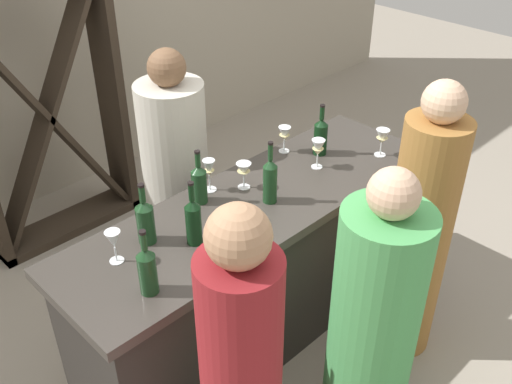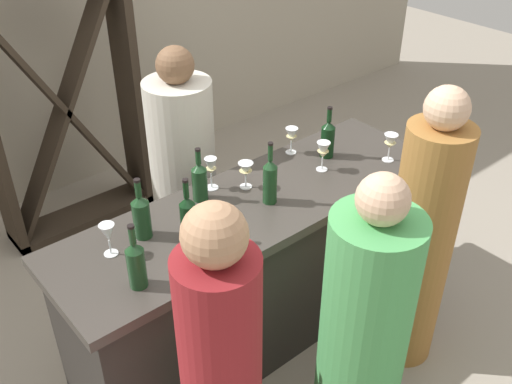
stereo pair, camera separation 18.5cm
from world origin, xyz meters
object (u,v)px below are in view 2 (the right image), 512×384
at_px(wine_glass_near_right, 108,234).
at_px(person_server_behind, 184,183).
at_px(wine_bottle_rightmost_olive_green, 270,180).
at_px(wine_glass_far_center, 211,168).
at_px(wine_glass_far_left, 246,170).
at_px(wine_bottle_center_dark_green, 188,217).
at_px(wine_glass_near_left, 390,143).
at_px(wine_bottle_second_left_olive_green, 141,215).
at_px(wine_glass_far_right, 292,136).
at_px(person_left_guest, 222,383).
at_px(person_center_guest, 420,244).
at_px(wine_bottle_second_right_olive_green, 200,181).
at_px(person_right_guest, 364,332).
at_px(wine_rack, 63,109).
at_px(wine_glass_near_center, 323,151).
at_px(wine_bottle_far_right_dark_green, 328,138).
at_px(wine_bottle_leftmost_olive_green, 136,263).

height_order(wine_glass_near_right, person_server_behind, person_server_behind).
xyz_separation_m(wine_bottle_rightmost_olive_green, wine_glass_far_center, (-0.14, 0.28, -0.01)).
bearing_deg(wine_glass_far_left, wine_glass_far_center, 143.19).
distance_m(wine_bottle_center_dark_green, wine_glass_near_left, 1.22).
bearing_deg(wine_bottle_second_left_olive_green, wine_glass_far_right, 7.40).
relative_size(person_left_guest, person_center_guest, 0.98).
height_order(wine_bottle_second_right_olive_green, wine_glass_far_center, wine_bottle_second_right_olive_green).
height_order(wine_glass_near_right, person_left_guest, person_left_guest).
relative_size(wine_bottle_rightmost_olive_green, person_right_guest, 0.23).
distance_m(person_right_guest, person_server_behind, 1.41).
bearing_deg(person_left_guest, wine_glass_far_right, -73.77).
bearing_deg(wine_bottle_center_dark_green, wine_bottle_second_right_olive_green, 45.74).
height_order(wine_bottle_second_left_olive_green, wine_glass_near_right, wine_bottle_second_left_olive_green).
height_order(wine_rack, wine_bottle_center_dark_green, wine_rack).
xyz_separation_m(wine_rack, wine_bottle_center_dark_green, (-0.17, -1.69, 0.15)).
relative_size(wine_glass_near_left, wine_glass_far_right, 1.04).
xyz_separation_m(wine_glass_near_center, person_server_behind, (-0.44, 0.65, -0.33)).
xyz_separation_m(wine_bottle_rightmost_olive_green, wine_glass_near_right, (-0.78, 0.14, -0.01)).
xyz_separation_m(wine_glass_far_center, person_right_guest, (0.05, -0.99, -0.38)).
height_order(wine_bottle_second_right_olive_green, wine_glass_near_center, wine_bottle_second_right_olive_green).
distance_m(wine_bottle_second_left_olive_green, person_left_guest, 0.80).
distance_m(wine_bottle_second_right_olive_green, wine_glass_near_center, 0.67).
relative_size(wine_bottle_rightmost_olive_green, wine_glass_near_center, 1.99).
xyz_separation_m(wine_bottle_rightmost_olive_green, wine_glass_near_left, (0.75, -0.11, -0.02)).
bearing_deg(wine_bottle_second_right_olive_green, wine_bottle_center_dark_green, -134.26).
relative_size(wine_rack, wine_bottle_center_dark_green, 5.62).
bearing_deg(wine_bottle_far_right_dark_green, wine_glass_near_center, -145.27).
height_order(wine_bottle_second_right_olive_green, wine_glass_near_left, wine_bottle_second_right_olive_green).
height_order(wine_glass_near_center, person_right_guest, person_right_guest).
relative_size(wine_bottle_second_left_olive_green, person_left_guest, 0.20).
relative_size(wine_rack, person_center_guest, 1.13).
distance_m(wine_glass_near_left, person_left_guest, 1.59).
distance_m(wine_glass_far_right, person_left_guest, 1.47).
height_order(wine_glass_near_left, person_server_behind, person_server_behind).
bearing_deg(person_left_guest, wine_bottle_far_right_dark_green, -81.51).
height_order(wine_bottle_center_dark_green, person_right_guest, person_right_guest).
bearing_deg(person_center_guest, wine_glass_near_left, -50.88).
distance_m(wine_glass_near_center, person_center_guest, 0.67).
xyz_separation_m(wine_glass_near_center, wine_glass_far_left, (-0.41, 0.13, -0.01)).
bearing_deg(wine_bottle_center_dark_green, person_left_guest, -115.12).
xyz_separation_m(wine_glass_near_left, wine_glass_far_left, (-0.76, 0.29, -0.01)).
bearing_deg(person_server_behind, wine_glass_far_left, 3.40).
distance_m(wine_bottle_far_right_dark_green, wine_glass_near_center, 0.15).
height_order(wine_rack, wine_glass_near_right, wine_rack).
relative_size(wine_glass_far_left, person_server_behind, 0.09).
bearing_deg(wine_bottle_center_dark_green, wine_glass_far_left, 20.37).
bearing_deg(wine_bottle_leftmost_olive_green, person_right_guest, -40.44).
relative_size(wine_bottle_center_dark_green, person_right_guest, 0.22).
bearing_deg(wine_bottle_center_dark_green, wine_glass_far_center, 40.21).
xyz_separation_m(wine_bottle_second_left_olive_green, person_right_guest, (0.52, -0.87, -0.37)).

